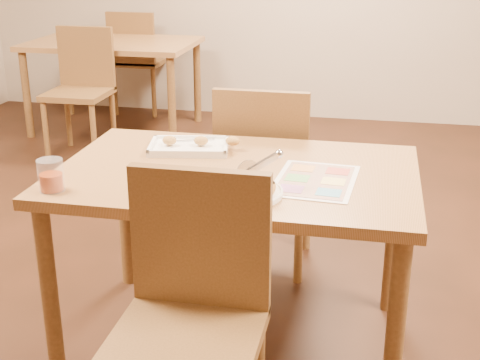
% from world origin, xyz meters
% --- Properties ---
extents(dining_table, '(1.30, 0.85, 0.72)m').
position_xyz_m(dining_table, '(0.00, 0.00, 0.63)').
color(dining_table, '#9A6A3D').
rests_on(dining_table, ground).
extents(chair_near, '(0.42, 0.42, 0.47)m').
position_xyz_m(chair_near, '(0.00, -0.60, 0.57)').
color(chair_near, brown).
rests_on(chair_near, ground).
extents(chair_far, '(0.42, 0.42, 0.47)m').
position_xyz_m(chair_far, '(-0.00, 0.60, 0.57)').
color(chair_far, brown).
rests_on(chair_far, ground).
extents(bg_table, '(1.30, 0.85, 0.72)m').
position_xyz_m(bg_table, '(-1.60, 2.80, 0.63)').
color(bg_table, '#9A6A3D').
rests_on(bg_table, ground).
extents(bg_chair_near, '(0.42, 0.42, 0.47)m').
position_xyz_m(bg_chair_near, '(-1.60, 2.20, 0.57)').
color(bg_chair_near, brown).
rests_on(bg_chair_near, ground).
extents(bg_chair_far, '(0.42, 0.42, 0.47)m').
position_xyz_m(bg_chair_far, '(-1.60, 3.30, 0.57)').
color(bg_chair_far, brown).
rests_on(bg_chair_far, ground).
extents(plate, '(0.30, 0.30, 0.02)m').
position_xyz_m(plate, '(0.06, -0.23, 0.73)').
color(plate, white).
rests_on(plate, dining_table).
extents(pizza, '(0.24, 0.24, 0.04)m').
position_xyz_m(pizza, '(0.06, -0.23, 0.75)').
color(pizza, gold).
rests_on(pizza, plate).
extents(pizza_cutter, '(0.13, 0.12, 0.10)m').
position_xyz_m(pizza_cutter, '(0.11, -0.19, 0.81)').
color(pizza_cutter, silver).
rests_on(pizza_cutter, pizza).
extents(appetizer_tray, '(0.37, 0.26, 0.06)m').
position_xyz_m(appetizer_tray, '(-0.22, 0.20, 0.73)').
color(appetizer_tray, white).
rests_on(appetizer_tray, dining_table).
extents(glass_tumbler, '(0.09, 0.09, 0.11)m').
position_xyz_m(glass_tumbler, '(-0.56, -0.32, 0.77)').
color(glass_tumbler, '#8D2E0A').
rests_on(glass_tumbler, dining_table).
extents(menu, '(0.30, 0.40, 0.00)m').
position_xyz_m(menu, '(0.29, -0.06, 0.72)').
color(menu, silver).
rests_on(menu, dining_table).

